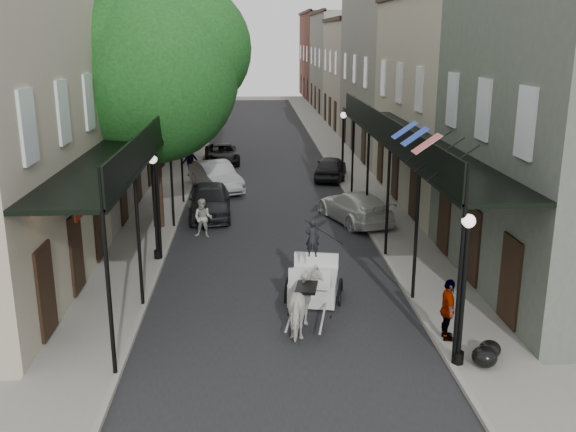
{
  "coord_description": "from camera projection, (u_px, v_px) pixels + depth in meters",
  "views": [
    {
      "loc": [
        -0.75,
        -15.58,
        7.68
      ],
      "look_at": [
        0.49,
        5.99,
        1.6
      ],
      "focal_mm": 40.0,
      "sensor_mm": 36.0,
      "label": 1
    }
  ],
  "objects": [
    {
      "name": "lamppost_right_near",
      "position": [
        463.0,
        288.0,
        14.84
      ],
      "size": [
        0.32,
        0.32,
        3.71
      ],
      "color": "black",
      "rests_on": "sidewalk_right"
    },
    {
      "name": "car_left_near",
      "position": [
        210.0,
        200.0,
        28.03
      ],
      "size": [
        1.95,
        4.44,
        1.49
      ],
      "primitive_type": "imported",
      "rotation": [
        0.0,
        0.0,
        0.05
      ],
      "color": "black",
      "rests_on": "ground"
    },
    {
      "name": "building_row_left",
      "position": [
        136.0,
        73.0,
        44.02
      ],
      "size": [
        5.0,
        80.0,
        10.5
      ],
      "primitive_type": "cube",
      "color": "#A49B83",
      "rests_on": "ground"
    },
    {
      "name": "carriage",
      "position": [
        315.0,
        263.0,
        19.42
      ],
      "size": [
        1.9,
        2.59,
        2.7
      ],
      "rotation": [
        0.0,
        0.0,
        -0.19
      ],
      "color": "black",
      "rests_on": "ground"
    },
    {
      "name": "pedestrian_walking",
      "position": [
        203.0,
        218.0,
        25.18
      ],
      "size": [
        0.87,
        0.74,
        1.55
      ],
      "primitive_type": "imported",
      "rotation": [
        0.0,
        0.0,
        -0.23
      ],
      "color": "#A0A097",
      "rests_on": "ground"
    },
    {
      "name": "trash_bags",
      "position": [
        487.0,
        354.0,
        15.31
      ],
      "size": [
        0.87,
        1.02,
        0.51
      ],
      "color": "black",
      "rests_on": "sidewalk_right"
    },
    {
      "name": "gallery_left",
      "position": [
        136.0,
        143.0,
        22.44
      ],
      "size": [
        2.2,
        18.05,
        4.88
      ],
      "color": "black",
      "rests_on": "sidewalk_left"
    },
    {
      "name": "pedestrian_sidewalk_left",
      "position": [
        190.0,
        160.0,
        35.8
      ],
      "size": [
        1.29,
        1.12,
        1.73
      ],
      "primitive_type": "imported",
      "rotation": [
        0.0,
        0.0,
        3.67
      ],
      "color": "gray",
      "rests_on": "sidewalk_left"
    },
    {
      "name": "car_right_near",
      "position": [
        355.0,
        207.0,
        27.28
      ],
      "size": [
        3.15,
        4.91,
        1.32
      ],
      "primitive_type": "imported",
      "rotation": [
        0.0,
        0.0,
        3.45
      ],
      "color": "silver",
      "rests_on": "ground"
    },
    {
      "name": "car_left_mid",
      "position": [
        216.0,
        177.0,
        32.79
      ],
      "size": [
        3.13,
        4.77,
        1.49
      ],
      "primitive_type": "imported",
      "rotation": [
        0.0,
        0.0,
        0.38
      ],
      "color": "#939397",
      "rests_on": "ground"
    },
    {
      "name": "car_right_far",
      "position": [
        330.0,
        168.0,
        35.47
      ],
      "size": [
        2.37,
        4.1,
        1.31
      ],
      "primitive_type": "imported",
      "rotation": [
        0.0,
        0.0,
        2.92
      ],
      "color": "black",
      "rests_on": "ground"
    },
    {
      "name": "lamppost_right_far",
      "position": [
        343.0,
        146.0,
        34.06
      ],
      "size": [
        0.32,
        0.32,
        3.71
      ],
      "color": "black",
      "rests_on": "sidewalk_right"
    },
    {
      "name": "car_left_far",
      "position": [
        222.0,
        154.0,
        39.85
      ],
      "size": [
        2.43,
        4.5,
        1.2
      ],
      "primitive_type": "imported",
      "rotation": [
        0.0,
        0.0,
        0.1
      ],
      "color": "black",
      "rests_on": "ground"
    },
    {
      "name": "tree_far",
      "position": [
        192.0,
        68.0,
        38.51
      ],
      "size": [
        6.45,
        6.0,
        8.61
      ],
      "color": "#382619",
      "rests_on": "sidewalk_left"
    },
    {
      "name": "lamppost_left",
      "position": [
        155.0,
        205.0,
        22.07
      ],
      "size": [
        0.32,
        0.32,
        3.71
      ],
      "color": "black",
      "rests_on": "sidewalk_left"
    },
    {
      "name": "sidewalk_right",
      "position": [
        353.0,
        174.0,
        36.57
      ],
      "size": [
        2.2,
        90.0,
        0.12
      ],
      "primitive_type": "cube",
      "color": "gray",
      "rests_on": "ground"
    },
    {
      "name": "road",
      "position": [
        265.0,
        176.0,
        36.31
      ],
      "size": [
        8.0,
        90.0,
        0.01
      ],
      "primitive_type": "cube",
      "color": "black",
      "rests_on": "ground"
    },
    {
      "name": "pedestrian_sidewalk_right",
      "position": [
        448.0,
        310.0,
        16.37
      ],
      "size": [
        0.49,
        0.99,
        1.64
      ],
      "primitive_type": "imported",
      "rotation": [
        0.0,
        0.0,
        1.48
      ],
      "color": "gray",
      "rests_on": "sidewalk_right"
    },
    {
      "name": "gallery_right",
      "position": [
        406.0,
        141.0,
        22.96
      ],
      "size": [
        2.2,
        18.05,
        4.88
      ],
      "color": "black",
      "rests_on": "sidewalk_right"
    },
    {
      "name": "tree_near",
      "position": [
        161.0,
        68.0,
        24.88
      ],
      "size": [
        7.31,
        6.8,
        9.63
      ],
      "color": "#382619",
      "rests_on": "sidewalk_left"
    },
    {
      "name": "building_row_right",
      "position": [
        384.0,
        72.0,
        44.97
      ],
      "size": [
        5.0,
        80.0,
        10.5
      ],
      "primitive_type": "cube",
      "color": "gray",
      "rests_on": "ground"
    },
    {
      "name": "horse",
      "position": [
        306.0,
        303.0,
        17.09
      ],
      "size": [
        1.22,
        2.04,
        1.61
      ],
      "primitive_type": "imported",
      "rotation": [
        0.0,
        0.0,
        2.95
      ],
      "color": "silver",
      "rests_on": "ground"
    },
    {
      "name": "sidewalk_left",
      "position": [
        176.0,
        177.0,
        36.02
      ],
      "size": [
        2.2,
        90.0,
        0.12
      ],
      "primitive_type": "cube",
      "color": "gray",
      "rests_on": "ground"
    },
    {
      "name": "ground",
      "position": [
        283.0,
        335.0,
        17.09
      ],
      "size": [
        140.0,
        140.0,
        0.0
      ],
      "primitive_type": "plane",
      "color": "gray",
      "rests_on": "ground"
    }
  ]
}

